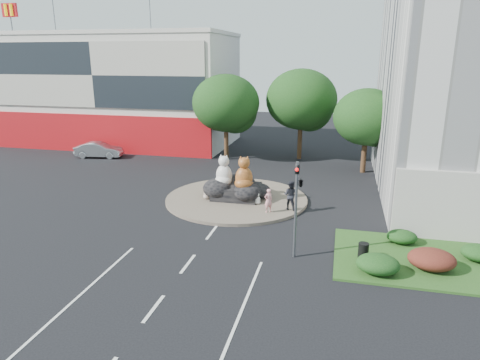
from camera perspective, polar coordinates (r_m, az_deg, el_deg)
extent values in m
plane|color=black|center=(21.62, -6.97, -11.05)|extent=(120.00, 120.00, 0.00)
cylinder|color=brown|center=(30.41, -0.47, -2.52)|extent=(10.00, 10.00, 0.20)
cube|color=beige|center=(52.43, -15.32, 11.41)|extent=(25.00, 12.00, 12.00)
cube|color=#A70F14|center=(47.71, -18.40, 5.89)|extent=(25.00, 0.30, 4.00)
cube|color=#B2AD9E|center=(47.05, -19.10, 13.07)|extent=(24.00, 0.15, 6.50)
cube|color=beige|center=(52.34, -15.84, 18.18)|extent=(25.20, 12.20, 0.40)
cylinder|color=#595B60|center=(56.72, -23.55, 19.53)|extent=(0.10, 0.10, 4.00)
cylinder|color=#595B60|center=(52.97, -11.92, 21.33)|extent=(0.10, 0.10, 5.00)
cube|color=#A70F14|center=(55.12, -28.37, 19.31)|extent=(1.80, 0.25, 1.40)
cube|color=#1E4316|center=(23.68, 24.83, -9.85)|extent=(10.00, 6.00, 0.12)
cylinder|color=#382314|center=(42.19, -1.85, 5.27)|extent=(0.44, 0.44, 3.74)
ellipsoid|color=#103412|center=(41.65, -1.89, 10.21)|extent=(6.46, 6.46, 5.49)
sphere|color=#103412|center=(42.02, -0.63, 9.11)|extent=(4.25, 4.25, 4.25)
sphere|color=#103412|center=(41.62, -2.94, 9.37)|extent=(3.74, 3.74, 3.74)
cylinder|color=#382314|center=(42.87, 7.97, 5.45)|extent=(0.44, 0.44, 3.96)
ellipsoid|color=#103412|center=(42.33, 8.18, 10.60)|extent=(6.84, 6.84, 5.81)
sphere|color=#103412|center=(42.85, 9.28, 9.41)|extent=(4.50, 4.50, 4.50)
sphere|color=#103412|center=(42.17, 7.15, 9.75)|extent=(3.96, 3.96, 3.96)
cylinder|color=#382314|center=(38.88, 16.19, 3.36)|extent=(0.44, 0.44, 3.30)
ellipsoid|color=#103412|center=(38.33, 16.57, 8.06)|extent=(5.70, 5.70, 4.84)
sphere|color=#103412|center=(38.98, 17.63, 6.98)|extent=(3.75, 3.75, 3.75)
sphere|color=#103412|center=(38.08, 15.47, 7.30)|extent=(3.30, 3.30, 3.30)
ellipsoid|color=#103412|center=(21.20, 17.92, -10.62)|extent=(2.00, 1.60, 0.90)
ellipsoid|color=#4A1713|center=(22.46, 24.20, -9.63)|extent=(2.20, 1.76, 0.99)
ellipsoid|color=#103412|center=(24.44, 29.37, -8.47)|extent=(1.80, 1.44, 0.81)
ellipsoid|color=#103412|center=(24.86, 20.78, -7.07)|extent=(1.60, 1.28, 0.72)
cylinder|color=#595B60|center=(21.35, 7.43, -4.10)|extent=(0.14, 0.14, 5.00)
imported|color=black|center=(20.83, 7.60, 0.30)|extent=(0.21, 0.26, 1.30)
imported|color=black|center=(20.87, 8.12, -0.27)|extent=(0.26, 1.24, 0.50)
sphere|color=red|center=(20.54, 7.59, 1.37)|extent=(0.18, 0.18, 0.18)
cylinder|color=#595B60|center=(27.29, 25.94, 2.15)|extent=(0.18, 0.18, 8.00)
cylinder|color=#595B60|center=(26.51, 24.87, 10.72)|extent=(2.00, 0.12, 0.12)
cube|color=silver|center=(26.34, 22.69, 10.72)|extent=(0.50, 0.22, 0.12)
imported|color=pink|center=(27.39, 3.80, -2.75)|extent=(0.68, 0.66, 1.57)
imported|color=black|center=(27.97, 6.75, -2.02)|extent=(1.10, 0.95, 1.94)
imported|color=#A2A5A9|center=(45.43, -18.30, 3.83)|extent=(4.89, 2.39, 1.54)
cylinder|color=black|center=(22.47, 16.12, -9.04)|extent=(0.65, 0.65, 0.80)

